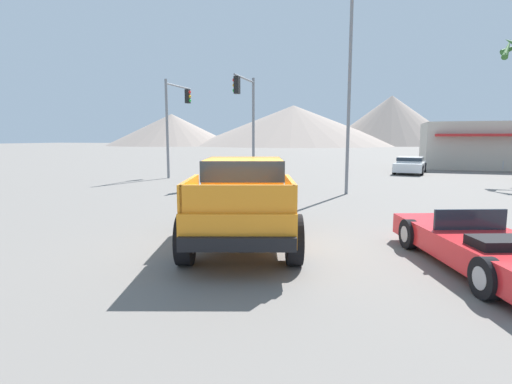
{
  "coord_description": "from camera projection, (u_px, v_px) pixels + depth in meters",
  "views": [
    {
      "loc": [
        2.97,
        -8.4,
        2.43
      ],
      "look_at": [
        -0.1,
        1.1,
        1.08
      ],
      "focal_mm": 28.0,
      "sensor_mm": 36.0,
      "label": 1
    }
  ],
  "objects": [
    {
      "name": "parked_car_white",
      "position": [
        410.0,
        165.0,
        27.71
      ],
      "size": [
        2.41,
        4.7,
        1.14
      ],
      "rotation": [
        0.0,
        0.0,
        6.14
      ],
      "color": "white",
      "rests_on": "ground_plane"
    },
    {
      "name": "ground_plane",
      "position": [
        245.0,
        245.0,
        9.15
      ],
      "size": [
        320.0,
        320.0,
        0.0
      ],
      "primitive_type": "plane",
      "color": "slate"
    },
    {
      "name": "storefront_building",
      "position": [
        496.0,
        145.0,
        32.13
      ],
      "size": [
        10.99,
        7.36,
        3.68
      ],
      "color": "#BCB2A3",
      "rests_on": "ground_plane"
    },
    {
      "name": "traffic_light_crosswalk",
      "position": [
        247.0,
        108.0,
        22.61
      ],
      "size": [
        0.38,
        3.2,
        5.94
      ],
      "rotation": [
        0.0,
        0.0,
        4.71
      ],
      "color": "slate",
      "rests_on": "ground_plane"
    },
    {
      "name": "distant_mountain_range",
      "position": [
        402.0,
        121.0,
        123.21
      ],
      "size": [
        174.52,
        70.85,
        18.13
      ],
      "color": "gray",
      "rests_on": "ground_plane"
    },
    {
      "name": "traffic_light_main",
      "position": [
        176.0,
        111.0,
        24.97
      ],
      "size": [
        0.38,
        3.18,
        5.91
      ],
      "rotation": [
        0.0,
        0.0,
        1.57
      ],
      "color": "slate",
      "rests_on": "ground_plane"
    },
    {
      "name": "red_convertible_car",
      "position": [
        484.0,
        248.0,
        7.42
      ],
      "size": [
        3.15,
        4.83,
        1.04
      ],
      "rotation": [
        0.0,
        0.0,
        0.35
      ],
      "color": "red",
      "rests_on": "ground_plane"
    },
    {
      "name": "orange_pickup_truck",
      "position": [
        243.0,
        194.0,
        9.48
      ],
      "size": [
        3.52,
        5.61,
        1.92
      ],
      "rotation": [
        0.0,
        0.0,
        0.31
      ],
      "color": "orange",
      "rests_on": "ground_plane"
    },
    {
      "name": "street_lamp_post",
      "position": [
        350.0,
        67.0,
        16.75
      ],
      "size": [
        0.9,
        0.24,
        9.2
      ],
      "color": "slate",
      "rests_on": "ground_plane"
    },
    {
      "name": "parked_car_silver",
      "position": [
        482.0,
        161.0,
        31.36
      ],
      "size": [
        4.31,
        4.0,
        1.25
      ],
      "rotation": [
        0.0,
        0.0,
        0.88
      ],
      "color": "#B7BABF",
      "rests_on": "ground_plane"
    }
  ]
}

